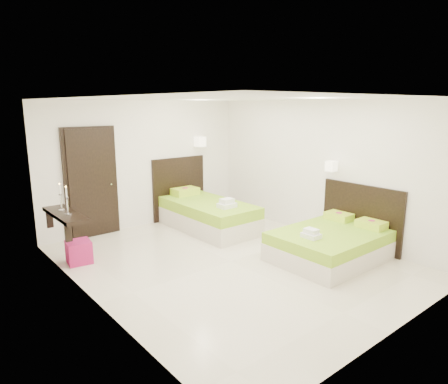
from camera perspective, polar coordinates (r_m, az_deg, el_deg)
floor at (r=6.64m, az=0.99°, el=-9.87°), size 5.50×5.50×0.00m
bed_single at (r=8.28m, az=-2.63°, el=-2.94°), size 1.32×2.20×1.82m
bed_double at (r=6.93m, az=15.23°, el=-6.92°), size 1.83×1.56×1.51m
nightstand at (r=9.12m, az=-2.06°, el=-2.41°), size 0.45×0.41×0.37m
ottoman at (r=6.93m, az=-20.01°, el=-8.05°), size 0.41×0.41×0.37m
door at (r=8.01m, az=-18.39°, el=1.22°), size 1.02×0.15×2.14m
console_shelf at (r=6.77m, az=-21.83°, el=-3.05°), size 0.35×1.20×0.78m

